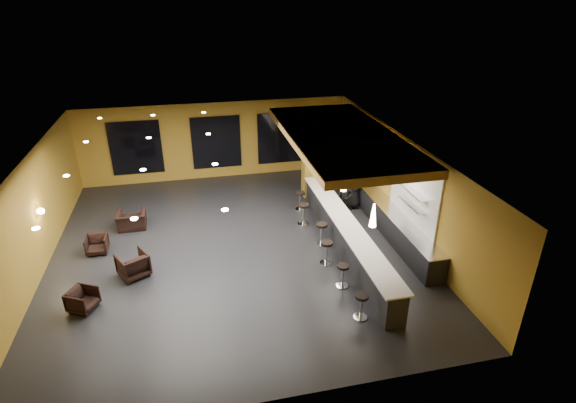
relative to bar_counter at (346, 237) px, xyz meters
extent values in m
cube|color=black|center=(-3.65, 1.00, -0.55)|extent=(12.00, 13.00, 0.10)
cube|color=black|center=(-3.65, 1.00, 3.05)|extent=(12.00, 13.00, 0.10)
cube|color=#A67C25|center=(-3.65, 7.55, 1.25)|extent=(12.00, 0.10, 3.50)
cube|color=#A67C25|center=(-3.65, -5.55, 1.25)|extent=(12.00, 0.10, 3.50)
cube|color=#A67C25|center=(-9.70, 1.00, 1.25)|extent=(0.10, 13.00, 3.50)
cube|color=#A67C25|center=(2.40, 1.00, 1.25)|extent=(0.10, 13.00, 3.50)
cube|color=#A67630|center=(0.35, 2.00, 2.86)|extent=(3.60, 8.00, 0.28)
cube|color=black|center=(-7.15, 7.44, 1.20)|extent=(2.20, 0.06, 2.40)
cube|color=black|center=(-3.65, 7.44, 1.20)|extent=(2.20, 0.06, 2.40)
cube|color=black|center=(-0.65, 7.44, 1.20)|extent=(2.20, 0.06, 2.40)
cube|color=white|center=(2.31, 0.00, 1.50)|extent=(0.06, 3.20, 2.40)
cube|color=black|center=(0.00, 0.00, 0.00)|extent=(0.60, 8.00, 1.00)
cube|color=silver|center=(0.00, 0.00, 0.52)|extent=(0.78, 8.10, 0.05)
cube|color=black|center=(2.00, 0.50, -0.07)|extent=(0.70, 6.00, 0.86)
cube|color=silver|center=(2.00, 0.50, 0.39)|extent=(0.72, 6.00, 0.03)
cube|color=silver|center=(2.17, -0.20, 1.10)|extent=(0.30, 1.50, 0.03)
cube|color=silver|center=(2.17, -0.20, 1.55)|extent=(0.30, 1.50, 0.03)
cube|color=olive|center=(0.00, 4.60, 1.25)|extent=(0.60, 0.60, 3.50)
sphere|color=#FFE5B2|center=(-9.53, 1.50, 1.30)|extent=(0.22, 0.22, 0.22)
cone|color=white|center=(0.00, -2.00, 1.85)|extent=(0.20, 0.20, 0.70)
cone|color=white|center=(0.00, 0.50, 1.85)|extent=(0.20, 0.20, 0.70)
cone|color=white|center=(0.00, 3.00, 1.85)|extent=(0.20, 0.20, 0.70)
imported|color=black|center=(0.71, 2.22, 0.30)|extent=(0.66, 0.51, 1.61)
imported|color=black|center=(1.37, 3.45, 0.41)|extent=(1.10, 1.00, 1.82)
imported|color=black|center=(1.38, 3.03, 0.35)|extent=(0.85, 0.57, 1.71)
imported|color=black|center=(-8.09, -1.34, -0.19)|extent=(0.92, 0.92, 0.63)
imported|color=black|center=(-6.87, 0.03, -0.11)|extent=(1.13, 1.14, 0.77)
imported|color=black|center=(-8.17, 1.69, -0.18)|extent=(0.67, 0.69, 0.63)
imported|color=black|center=(-7.17, 3.18, -0.16)|extent=(1.05, 0.92, 0.67)
cylinder|color=silver|center=(-0.74, -3.37, -0.49)|extent=(0.38, 0.38, 0.03)
cylinder|color=silver|center=(-0.74, -3.37, -0.15)|extent=(0.07, 0.07, 0.66)
cylinder|color=black|center=(-0.74, -3.37, 0.21)|extent=(0.36, 0.36, 0.08)
cylinder|color=silver|center=(-0.76, -1.91, -0.49)|extent=(0.37, 0.37, 0.03)
cylinder|color=silver|center=(-0.76, -1.91, -0.16)|extent=(0.06, 0.06, 0.65)
cylinder|color=black|center=(-0.76, -1.91, 0.20)|extent=(0.35, 0.35, 0.07)
cylinder|color=silver|center=(-0.87, -0.65, -0.48)|extent=(0.41, 0.41, 0.03)
cylinder|color=silver|center=(-0.87, -0.65, -0.12)|extent=(0.07, 0.07, 0.71)
cylinder|color=black|center=(-0.87, -0.65, 0.26)|extent=(0.39, 0.39, 0.08)
cylinder|color=silver|center=(-0.69, 0.53, -0.48)|extent=(0.41, 0.41, 0.03)
cylinder|color=silver|center=(-0.69, 0.53, -0.12)|extent=(0.07, 0.07, 0.72)
cylinder|color=black|center=(-0.69, 0.53, 0.27)|extent=(0.39, 0.39, 0.08)
cylinder|color=silver|center=(-0.93, 2.10, -0.48)|extent=(0.42, 0.42, 0.03)
cylinder|color=silver|center=(-0.93, 2.10, -0.11)|extent=(0.07, 0.07, 0.74)
cylinder|color=black|center=(-0.93, 2.10, 0.29)|extent=(0.40, 0.40, 0.08)
cylinder|color=silver|center=(-0.74, 3.33, -0.49)|extent=(0.38, 0.38, 0.03)
cylinder|color=silver|center=(-0.74, 3.33, -0.14)|extent=(0.07, 0.07, 0.67)
cylinder|color=black|center=(-0.74, 3.33, 0.22)|extent=(0.37, 0.37, 0.08)
camera|label=1|loc=(-4.76, -12.30, 7.61)|focal=28.00mm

